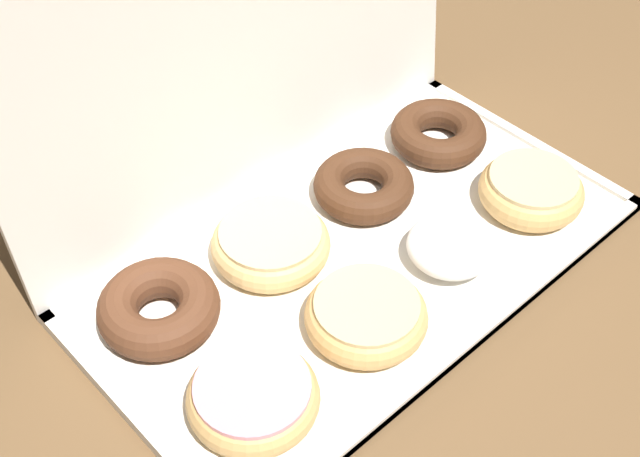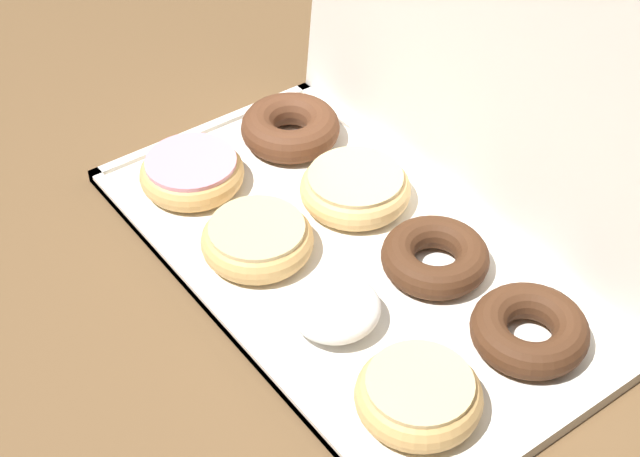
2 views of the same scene
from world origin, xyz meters
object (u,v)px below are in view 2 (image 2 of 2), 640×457
(powdered_filled_donut_2, at_px, (334,307))
(glazed_ring_donut_5, at_px, (355,188))
(chocolate_cake_ring_donut_4, at_px, (290,127))
(chocolate_cake_ring_donut_6, at_px, (435,257))
(chocolate_cake_ring_donut_7, at_px, (529,330))
(glazed_ring_donut_1, at_px, (257,239))
(pink_frosted_donut_0, at_px, (192,172))
(donut_box, at_px, (346,262))
(glazed_ring_donut_3, at_px, (419,395))

(powdered_filled_donut_2, relative_size, glazed_ring_donut_5, 0.73)
(chocolate_cake_ring_donut_4, relative_size, chocolate_cake_ring_donut_6, 1.06)
(chocolate_cake_ring_donut_7, bearing_deg, glazed_ring_donut_1, -151.87)
(powdered_filled_donut_2, height_order, glazed_ring_donut_5, powdered_filled_donut_2)
(pink_frosted_donut_0, xyz_separation_m, glazed_ring_donut_5, (0.13, 0.13, 0.00))
(donut_box, height_order, chocolate_cake_ring_donut_6, chocolate_cake_ring_donut_6)
(glazed_ring_donut_5, height_order, chocolate_cake_ring_donut_6, glazed_ring_donut_5)
(glazed_ring_donut_3, distance_m, chocolate_cake_ring_donut_6, 0.18)
(donut_box, relative_size, chocolate_cake_ring_donut_6, 5.15)
(pink_frosted_donut_0, bearing_deg, chocolate_cake_ring_donut_7, 18.91)
(chocolate_cake_ring_donut_4, xyz_separation_m, glazed_ring_donut_5, (0.13, -0.01, -0.00))
(pink_frosted_donut_0, xyz_separation_m, glazed_ring_donut_3, (0.38, -0.00, 0.00))
(powdered_filled_donut_2, relative_size, chocolate_cake_ring_donut_7, 0.80)
(donut_box, bearing_deg, chocolate_cake_ring_donut_6, 43.57)
(donut_box, bearing_deg, chocolate_cake_ring_donut_7, 19.31)
(glazed_ring_donut_1, xyz_separation_m, glazed_ring_donut_3, (0.25, 0.00, 0.00))
(donut_box, distance_m, glazed_ring_donut_3, 0.20)
(glazed_ring_donut_5, bearing_deg, glazed_ring_donut_1, -87.73)
(donut_box, xyz_separation_m, pink_frosted_donut_0, (-0.19, -0.06, 0.02))
(glazed_ring_donut_1, height_order, chocolate_cake_ring_donut_7, glazed_ring_donut_1)
(powdered_filled_donut_2, distance_m, chocolate_cake_ring_donut_6, 0.12)
(powdered_filled_donut_2, height_order, chocolate_cake_ring_donut_6, powdered_filled_donut_2)
(chocolate_cake_ring_donut_4, xyz_separation_m, chocolate_cake_ring_donut_7, (0.38, -0.00, -0.00))
(powdered_filled_donut_2, bearing_deg, glazed_ring_donut_1, -177.66)
(glazed_ring_donut_1, bearing_deg, glazed_ring_donut_5, 92.27)
(chocolate_cake_ring_donut_4, bearing_deg, glazed_ring_donut_1, -45.08)
(glazed_ring_donut_1, bearing_deg, chocolate_cake_ring_donut_7, 28.13)
(glazed_ring_donut_3, bearing_deg, donut_box, 160.72)
(pink_frosted_donut_0, height_order, glazed_ring_donut_1, same)
(donut_box, relative_size, glazed_ring_donut_5, 4.66)
(chocolate_cake_ring_donut_7, bearing_deg, donut_box, -160.69)
(glazed_ring_donut_3, xyz_separation_m, glazed_ring_donut_5, (-0.25, 0.13, -0.00))
(glazed_ring_donut_3, bearing_deg, glazed_ring_donut_1, -179.73)
(chocolate_cake_ring_donut_4, bearing_deg, donut_box, -19.43)
(chocolate_cake_ring_donut_4, bearing_deg, glazed_ring_donut_3, -19.36)
(pink_frosted_donut_0, distance_m, powdered_filled_donut_2, 0.25)
(donut_box, height_order, glazed_ring_donut_5, glazed_ring_donut_5)
(donut_box, height_order, chocolate_cake_ring_donut_4, chocolate_cake_ring_donut_4)
(glazed_ring_donut_1, height_order, powdered_filled_donut_2, powdered_filled_donut_2)
(chocolate_cake_ring_donut_6, distance_m, chocolate_cake_ring_donut_7, 0.12)
(donut_box, bearing_deg, glazed_ring_donut_5, 136.14)
(powdered_filled_donut_2, bearing_deg, glazed_ring_donut_3, -1.76)
(chocolate_cake_ring_donut_4, relative_size, glazed_ring_donut_5, 0.96)
(donut_box, relative_size, chocolate_cake_ring_donut_4, 4.86)
(pink_frosted_donut_0, distance_m, glazed_ring_donut_1, 0.13)
(donut_box, distance_m, chocolate_cake_ring_donut_7, 0.20)
(chocolate_cake_ring_donut_4, xyz_separation_m, chocolate_cake_ring_donut_6, (0.26, -0.01, -0.00))
(powdered_filled_donut_2, distance_m, glazed_ring_donut_5, 0.18)
(chocolate_cake_ring_donut_4, bearing_deg, chocolate_cake_ring_donut_7, -0.36)
(pink_frosted_donut_0, relative_size, chocolate_cake_ring_donut_6, 1.06)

